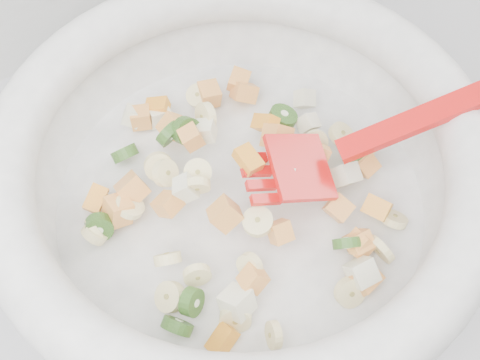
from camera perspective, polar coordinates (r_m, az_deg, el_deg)
mixing_bowl at (r=0.52m, az=0.03°, el=0.97°), size 0.49×0.43×0.15m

